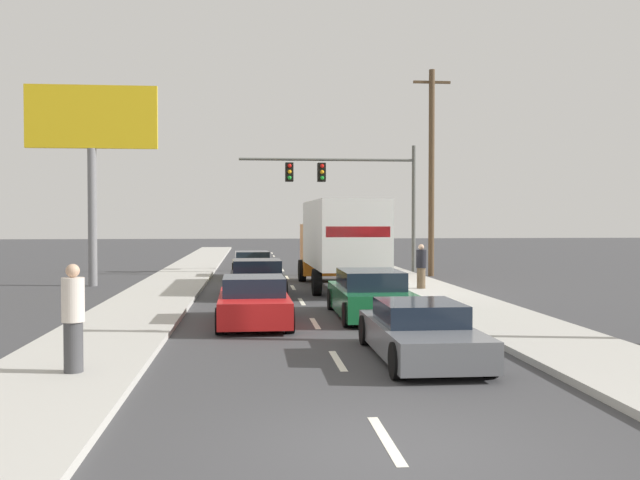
{
  "coord_description": "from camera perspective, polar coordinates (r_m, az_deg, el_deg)",
  "views": [
    {
      "loc": [
        -1.65,
        -8.24,
        2.72
      ],
      "look_at": [
        0.94,
        18.97,
        1.95
      ],
      "focal_mm": 40.39,
      "sensor_mm": 36.0,
      "label": 1
    }
  ],
  "objects": [
    {
      "name": "car_gray",
      "position": [
        14.27,
        7.95,
        -7.29
      ],
      "size": [
        1.84,
        4.51,
        1.12
      ],
      "color": "slate",
      "rests_on": "ground_plane"
    },
    {
      "name": "traffic_signal_mast",
      "position": [
        36.9,
        1.68,
        4.74
      ],
      "size": [
        9.09,
        0.69,
        6.54
      ],
      "color": "#595B56",
      "rests_on": "ground_plane"
    },
    {
      "name": "car_red",
      "position": [
        18.89,
        -5.28,
        -4.93
      ],
      "size": [
        1.94,
        4.48,
        1.25
      ],
      "color": "red",
      "rests_on": "ground_plane"
    },
    {
      "name": "utility_pole_mid",
      "position": [
        35.07,
        8.82,
        5.48
      ],
      "size": [
        1.8,
        0.28,
        9.9
      ],
      "color": "brown",
      "rests_on": "ground_plane"
    },
    {
      "name": "sidewalk_left",
      "position": [
        28.56,
        -12.02,
        -3.74
      ],
      "size": [
        2.74,
        80.0,
        0.14
      ],
      "primitive_type": "cube",
      "color": "#B2AFA8",
      "rests_on": "ground_plane"
    },
    {
      "name": "lane_markings",
      "position": [
        31.36,
        -2.41,
        -3.35
      ],
      "size": [
        0.14,
        57.0,
        0.01
      ],
      "color": "silver",
      "rests_on": "ground_plane"
    },
    {
      "name": "car_yellow",
      "position": [
        33.5,
        -5.4,
        -2.06
      ],
      "size": [
        1.97,
        4.11,
        1.26
      ],
      "color": "yellow",
      "rests_on": "ground_plane"
    },
    {
      "name": "pedestrian_mid_block",
      "position": [
        27.25,
        8.02,
        -2.09
      ],
      "size": [
        0.38,
        0.38,
        1.66
      ],
      "color": "brown",
      "rests_on": "sidewalk_right"
    },
    {
      "name": "pedestrian_near_corner",
      "position": [
        12.9,
        -18.97,
        -5.86
      ],
      "size": [
        0.38,
        0.38,
        1.84
      ],
      "color": "#3F3F42",
      "rests_on": "sidewalk_left"
    },
    {
      "name": "sidewalk_right",
      "position": [
        29.12,
        7.63,
        -3.62
      ],
      "size": [
        2.74,
        80.0,
        0.14
      ],
      "primitive_type": "cube",
      "color": "#B2AFA8",
      "rests_on": "ground_plane"
    },
    {
      "name": "car_green",
      "position": [
        20.06,
        3.95,
        -4.4
      ],
      "size": [
        1.93,
        4.66,
        1.33
      ],
      "color": "#196B38",
      "rests_on": "ground_plane"
    },
    {
      "name": "box_truck",
      "position": [
        28.18,
        1.56,
        0.16
      ],
      "size": [
        2.74,
        9.05,
        3.44
      ],
      "color": "white",
      "rests_on": "ground_plane"
    },
    {
      "name": "roadside_billboard",
      "position": [
        31.03,
        -17.64,
        7.69
      ],
      "size": [
        5.29,
        0.36,
        8.2
      ],
      "color": "slate",
      "rests_on": "ground_plane"
    },
    {
      "name": "car_black",
      "position": [
        25.86,
        -5.03,
        -3.11
      ],
      "size": [
        2.06,
        4.58,
        1.31
      ],
      "color": "black",
      "rests_on": "ground_plane"
    },
    {
      "name": "ground_plane",
      "position": [
        33.39,
        -2.6,
        -3.05
      ],
      "size": [
        140.0,
        140.0,
        0.0
      ],
      "primitive_type": "plane",
      "color": "#3D3D3F"
    }
  ]
}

